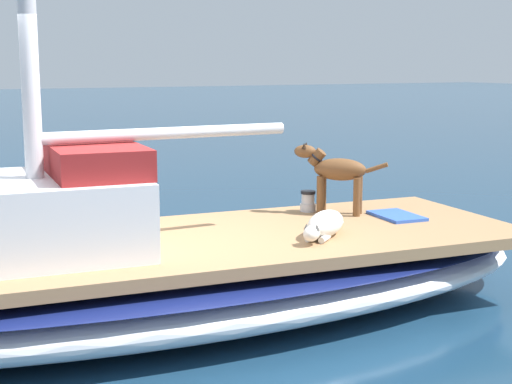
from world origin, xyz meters
TOP-DOWN VIEW (x-y plane):
  - ground_plane at (0.00, 0.00)m, footprint 120.00×120.00m
  - sailboat_main at (0.00, 0.00)m, footprint 3.19×7.44m
  - cabin_house at (0.11, 1.11)m, footprint 1.60×2.34m
  - dog_white at (-0.50, -1.40)m, footprint 0.66×0.79m
  - dog_brown at (0.31, -2.05)m, footprint 0.72×0.73m
  - deck_winch at (0.54, -1.88)m, footprint 0.16×0.16m
  - deck_towel at (-0.12, -2.48)m, footprint 0.59×0.42m

SIDE VIEW (x-z plane):
  - ground_plane at x=0.00m, z-range 0.00..0.00m
  - sailboat_main at x=0.00m, z-range 0.01..0.67m
  - deck_towel at x=-0.12m, z-range 0.66..0.69m
  - deck_winch at x=0.54m, z-range 0.65..0.86m
  - dog_white at x=-0.50m, z-range 0.66..0.88m
  - cabin_house at x=0.11m, z-range 0.59..1.43m
  - dog_brown at x=0.31m, z-range 0.73..1.43m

